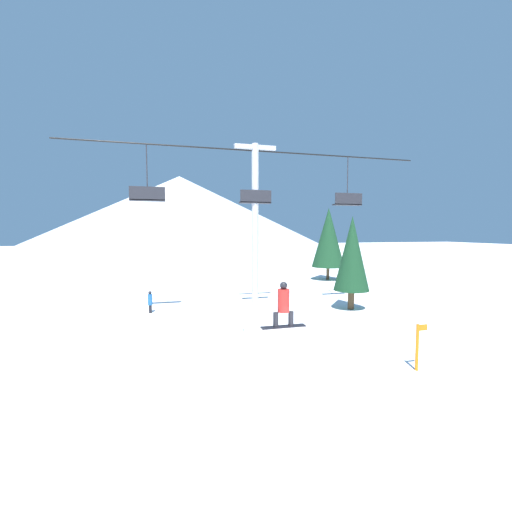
{
  "coord_description": "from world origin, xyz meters",
  "views": [
    {
      "loc": [
        -4.31,
        -7.3,
        4.54
      ],
      "look_at": [
        -0.99,
        4.95,
        3.6
      ],
      "focal_mm": 24.0,
      "sensor_mm": 36.0,
      "label": 1
    }
  ],
  "objects_px": {
    "snow_ramp": "(306,379)",
    "snowboarder": "(283,305)",
    "pine_tree_near": "(352,254)",
    "distant_skier": "(150,301)",
    "trail_marker": "(418,346)"
  },
  "relations": [
    {
      "from": "snow_ramp",
      "to": "snowboarder",
      "type": "distance_m",
      "value": 2.15
    },
    {
      "from": "pine_tree_near",
      "to": "distant_skier",
      "type": "height_order",
      "value": "pine_tree_near"
    },
    {
      "from": "pine_tree_near",
      "to": "trail_marker",
      "type": "relative_size",
      "value": 3.52
    },
    {
      "from": "snowboarder",
      "to": "distant_skier",
      "type": "relative_size",
      "value": 1.06
    },
    {
      "from": "snow_ramp",
      "to": "distant_skier",
      "type": "height_order",
      "value": "snow_ramp"
    },
    {
      "from": "snow_ramp",
      "to": "trail_marker",
      "type": "xyz_separation_m",
      "value": [
        4.58,
        1.56,
        -0.08
      ]
    },
    {
      "from": "snowboarder",
      "to": "pine_tree_near",
      "type": "bearing_deg",
      "value": 49.56
    },
    {
      "from": "pine_tree_near",
      "to": "snow_ramp",
      "type": "bearing_deg",
      "value": -125.65
    },
    {
      "from": "snow_ramp",
      "to": "trail_marker",
      "type": "distance_m",
      "value": 4.83
    },
    {
      "from": "pine_tree_near",
      "to": "trail_marker",
      "type": "xyz_separation_m",
      "value": [
        -2.53,
        -8.34,
        -2.41
      ]
    },
    {
      "from": "snow_ramp",
      "to": "pine_tree_near",
      "type": "relative_size",
      "value": 0.64
    },
    {
      "from": "snow_ramp",
      "to": "trail_marker",
      "type": "height_order",
      "value": "snow_ramp"
    },
    {
      "from": "trail_marker",
      "to": "distant_skier",
      "type": "bearing_deg",
      "value": 129.73
    },
    {
      "from": "snowboarder",
      "to": "trail_marker",
      "type": "bearing_deg",
      "value": 0.86
    },
    {
      "from": "snow_ramp",
      "to": "pine_tree_near",
      "type": "bearing_deg",
      "value": 54.35
    }
  ]
}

